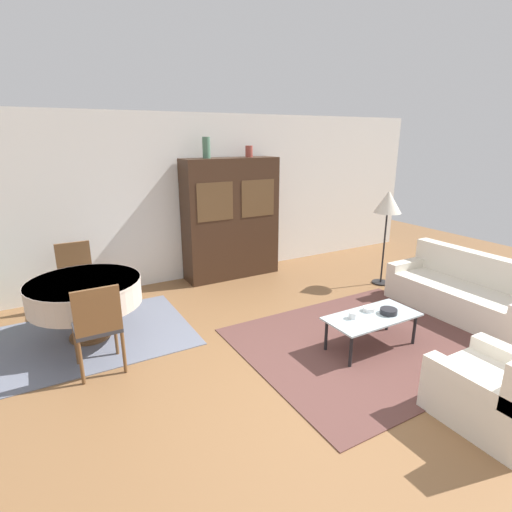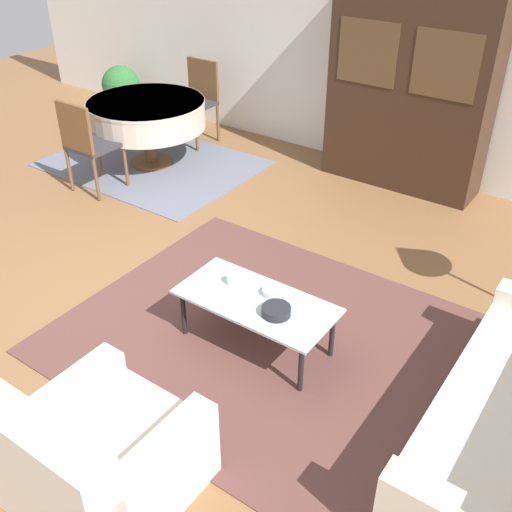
{
  "view_description": "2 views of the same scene",
  "coord_description": "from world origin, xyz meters",
  "px_view_note": "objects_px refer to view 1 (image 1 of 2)",
  "views": [
    {
      "loc": [
        -2.09,
        -2.61,
        2.35
      ],
      "look_at": [
        0.2,
        1.4,
        0.95
      ],
      "focal_mm": 28.0,
      "sensor_mm": 36.0,
      "label": 1
    },
    {
      "loc": [
        2.95,
        -2.32,
        2.84
      ],
      "look_at": [
        1.09,
        0.31,
        0.75
      ],
      "focal_mm": 42.0,
      "sensor_mm": 36.0,
      "label": 2
    }
  ],
  "objects_px": {
    "display_cabinet": "(231,219)",
    "dining_chair_near": "(97,323)",
    "armchair": "(502,393)",
    "cup": "(353,315)",
    "dining_table": "(85,293)",
    "dining_chair_far": "(76,274)",
    "couch": "(464,293)",
    "vase_tall": "(206,148)",
    "bowl_small": "(369,309)",
    "vase_short": "(249,151)",
    "floor_lamp": "(388,205)",
    "coffee_table": "(372,319)",
    "bowl": "(389,311)"
  },
  "relations": [
    {
      "from": "dining_chair_near",
      "to": "bowl",
      "type": "height_order",
      "value": "dining_chair_near"
    },
    {
      "from": "coffee_table",
      "to": "floor_lamp",
      "type": "distance_m",
      "value": 2.42
    },
    {
      "from": "floor_lamp",
      "to": "bowl",
      "type": "relative_size",
      "value": 7.93
    },
    {
      "from": "armchair",
      "to": "cup",
      "type": "relative_size",
      "value": 9.53
    },
    {
      "from": "dining_table",
      "to": "floor_lamp",
      "type": "height_order",
      "value": "floor_lamp"
    },
    {
      "from": "couch",
      "to": "bowl",
      "type": "relative_size",
      "value": 10.0
    },
    {
      "from": "bowl_small",
      "to": "dining_chair_far",
      "type": "bearing_deg",
      "value": 137.37
    },
    {
      "from": "dining_table",
      "to": "dining_chair_far",
      "type": "height_order",
      "value": "dining_chair_far"
    },
    {
      "from": "coffee_table",
      "to": "dining_chair_near",
      "type": "height_order",
      "value": "dining_chair_near"
    },
    {
      "from": "bowl",
      "to": "vase_tall",
      "type": "relative_size",
      "value": 0.6
    },
    {
      "from": "display_cabinet",
      "to": "bowl",
      "type": "distance_m",
      "value": 3.17
    },
    {
      "from": "coffee_table",
      "to": "display_cabinet",
      "type": "distance_m",
      "value": 3.11
    },
    {
      "from": "coffee_table",
      "to": "dining_chair_far",
      "type": "relative_size",
      "value": 1.15
    },
    {
      "from": "dining_table",
      "to": "dining_chair_near",
      "type": "bearing_deg",
      "value": -90.0
    },
    {
      "from": "armchair",
      "to": "cup",
      "type": "xyz_separation_m",
      "value": [
        -0.27,
        1.52,
        0.14
      ]
    },
    {
      "from": "display_cabinet",
      "to": "dining_table",
      "type": "relative_size",
      "value": 1.56
    },
    {
      "from": "dining_chair_far",
      "to": "vase_tall",
      "type": "height_order",
      "value": "vase_tall"
    },
    {
      "from": "display_cabinet",
      "to": "dining_chair_near",
      "type": "relative_size",
      "value": 2.1
    },
    {
      "from": "cup",
      "to": "bowl",
      "type": "distance_m",
      "value": 0.45
    },
    {
      "from": "bowl_small",
      "to": "vase_tall",
      "type": "bearing_deg",
      "value": 104.01
    },
    {
      "from": "couch",
      "to": "vase_short",
      "type": "bearing_deg",
      "value": 29.78
    },
    {
      "from": "dining_chair_near",
      "to": "bowl",
      "type": "distance_m",
      "value": 3.15
    },
    {
      "from": "dining_chair_near",
      "to": "bowl_small",
      "type": "bearing_deg",
      "value": -17.27
    },
    {
      "from": "floor_lamp",
      "to": "vase_tall",
      "type": "relative_size",
      "value": 4.72
    },
    {
      "from": "couch",
      "to": "display_cabinet",
      "type": "distance_m",
      "value": 3.69
    },
    {
      "from": "cup",
      "to": "vase_tall",
      "type": "bearing_deg",
      "value": 98.27
    },
    {
      "from": "coffee_table",
      "to": "dining_table",
      "type": "distance_m",
      "value": 3.34
    },
    {
      "from": "bowl",
      "to": "bowl_small",
      "type": "relative_size",
      "value": 1.43
    },
    {
      "from": "dining_chair_near",
      "to": "bowl_small",
      "type": "distance_m",
      "value": 2.96
    },
    {
      "from": "dining_chair_near",
      "to": "vase_tall",
      "type": "relative_size",
      "value": 2.95
    },
    {
      "from": "display_cabinet",
      "to": "vase_tall",
      "type": "distance_m",
      "value": 1.23
    },
    {
      "from": "dining_table",
      "to": "display_cabinet",
      "type": "bearing_deg",
      "value": 25.26
    },
    {
      "from": "dining_chair_far",
      "to": "bowl",
      "type": "xyz_separation_m",
      "value": [
        2.96,
        -2.76,
        -0.13
      ]
    },
    {
      "from": "floor_lamp",
      "to": "vase_tall",
      "type": "bearing_deg",
      "value": 146.14
    },
    {
      "from": "dining_table",
      "to": "dining_chair_far",
      "type": "bearing_deg",
      "value": 90.0
    },
    {
      "from": "armchair",
      "to": "cup",
      "type": "distance_m",
      "value": 1.55
    },
    {
      "from": "bowl_small",
      "to": "vase_short",
      "type": "xyz_separation_m",
      "value": [
        0.03,
        2.92,
        1.68
      ]
    },
    {
      "from": "display_cabinet",
      "to": "vase_short",
      "type": "height_order",
      "value": "vase_short"
    },
    {
      "from": "armchair",
      "to": "dining_table",
      "type": "bearing_deg",
      "value": 130.14
    },
    {
      "from": "bowl_small",
      "to": "vase_short",
      "type": "height_order",
      "value": "vase_short"
    },
    {
      "from": "dining_chair_near",
      "to": "bowl_small",
      "type": "height_order",
      "value": "dining_chair_near"
    },
    {
      "from": "display_cabinet",
      "to": "floor_lamp",
      "type": "relative_size",
      "value": 1.31
    },
    {
      "from": "display_cabinet",
      "to": "dining_table",
      "type": "distance_m",
      "value": 2.79
    },
    {
      "from": "couch",
      "to": "dining_chair_near",
      "type": "height_order",
      "value": "dining_chair_near"
    },
    {
      "from": "dining_chair_far",
      "to": "cup",
      "type": "bearing_deg",
      "value": 133.63
    },
    {
      "from": "armchair",
      "to": "dining_chair_near",
      "type": "xyz_separation_m",
      "value": [
        -2.79,
        2.45,
        0.27
      ]
    },
    {
      "from": "dining_chair_far",
      "to": "vase_short",
      "type": "bearing_deg",
      "value": -173.62
    },
    {
      "from": "couch",
      "to": "armchair",
      "type": "xyz_separation_m",
      "value": [
        -1.76,
        -1.52,
        -0.0
      ]
    },
    {
      "from": "floor_lamp",
      "to": "bowl",
      "type": "bearing_deg",
      "value": -134.96
    },
    {
      "from": "dining_chair_far",
      "to": "floor_lamp",
      "type": "distance_m",
      "value": 4.7
    }
  ]
}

